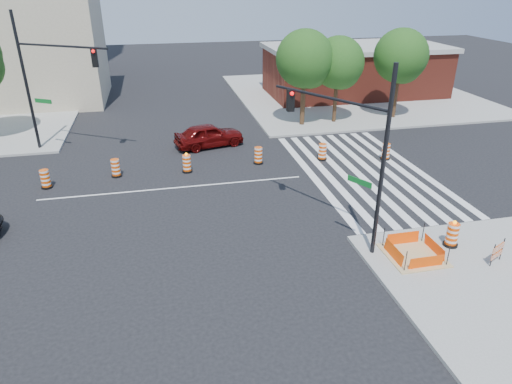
% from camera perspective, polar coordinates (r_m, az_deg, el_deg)
% --- Properties ---
extents(ground, '(120.00, 120.00, 0.00)m').
position_cam_1_polar(ground, '(25.01, -10.10, 0.51)').
color(ground, black).
rests_on(ground, ground).
extents(sidewalk_ne, '(22.00, 22.00, 0.15)m').
position_cam_1_polar(sidewalk_ne, '(45.94, 11.96, 11.89)').
color(sidewalk_ne, gray).
rests_on(sidewalk_ne, ground).
extents(crosswalk_east, '(6.75, 13.50, 0.01)m').
position_cam_1_polar(crosswalk_east, '(27.51, 13.27, 2.58)').
color(crosswalk_east, silver).
rests_on(crosswalk_east, ground).
extents(lane_centerline, '(14.00, 0.12, 0.01)m').
position_cam_1_polar(lane_centerline, '(25.01, -10.10, 0.52)').
color(lane_centerline, silver).
rests_on(lane_centerline, ground).
extents(excavation_pit, '(2.20, 2.20, 0.90)m').
position_cam_1_polar(excavation_pit, '(19.56, 19.08, -7.36)').
color(excavation_pit, tan).
rests_on(excavation_pit, ground).
extents(brick_storefront, '(16.50, 8.50, 4.60)m').
position_cam_1_polar(brick_storefront, '(45.50, 12.22, 14.64)').
color(brick_storefront, maroon).
rests_on(brick_storefront, ground).
extents(beige_midrise, '(14.00, 10.00, 10.00)m').
position_cam_1_polar(beige_midrise, '(46.53, -27.77, 16.01)').
color(beige_midrise, tan).
rests_on(beige_midrise, ground).
extents(red_coupe, '(4.88, 2.86, 1.56)m').
position_cam_1_polar(red_coupe, '(30.71, -5.88, 7.07)').
color(red_coupe, '#4E0706').
rests_on(red_coupe, ground).
extents(signal_pole_se, '(2.99, 5.01, 7.56)m').
position_cam_1_polar(signal_pole_se, '(18.26, 11.70, 6.64)').
color(signal_pole_se, black).
rests_on(signal_pole_se, ground).
extents(signal_pole_nw, '(5.52, 3.50, 8.46)m').
position_cam_1_polar(signal_pole_nw, '(30.95, -24.72, 13.53)').
color(signal_pole_nw, black).
rests_on(signal_pole_nw, ground).
extents(pit_drum, '(0.60, 0.60, 1.18)m').
position_cam_1_polar(pit_drum, '(20.62, 23.31, -4.99)').
color(pit_drum, black).
rests_on(pit_drum, ground).
extents(barricade, '(0.77, 0.39, 0.98)m').
position_cam_1_polar(barricade, '(20.16, 27.98, -6.54)').
color(barricade, '#E34904').
rests_on(barricade, ground).
extents(tree_north_c, '(4.16, 4.16, 7.08)m').
position_cam_1_polar(tree_north_c, '(34.33, 6.15, 15.84)').
color(tree_north_c, '#382314').
rests_on(tree_north_c, ground).
extents(tree_north_d, '(3.84, 3.84, 6.53)m').
position_cam_1_polar(tree_north_d, '(35.47, 10.24, 15.29)').
color(tree_north_d, '#382314').
rests_on(tree_north_d, ground).
extents(tree_north_e, '(4.08, 4.08, 6.94)m').
position_cam_1_polar(tree_north_e, '(37.78, 17.65, 15.57)').
color(tree_north_e, '#382314').
rests_on(tree_north_e, ground).
extents(median_drum_1, '(0.60, 0.60, 1.02)m').
position_cam_1_polar(median_drum_1, '(26.94, -24.82, 1.42)').
color(median_drum_1, black).
rests_on(median_drum_1, ground).
extents(median_drum_2, '(0.60, 0.60, 1.02)m').
position_cam_1_polar(median_drum_2, '(27.08, -17.12, 2.82)').
color(median_drum_2, black).
rests_on(median_drum_2, ground).
extents(median_drum_3, '(0.60, 0.60, 1.18)m').
position_cam_1_polar(median_drum_3, '(26.79, -8.63, 3.48)').
color(median_drum_3, black).
rests_on(median_drum_3, ground).
extents(median_drum_4, '(0.60, 0.60, 1.02)m').
position_cam_1_polar(median_drum_4, '(27.75, 0.29, 4.53)').
color(median_drum_4, black).
rests_on(median_drum_4, ground).
extents(median_drum_5, '(0.60, 0.60, 1.02)m').
position_cam_1_polar(median_drum_5, '(28.64, 8.30, 4.93)').
color(median_drum_5, black).
rests_on(median_drum_5, ground).
extents(median_drum_6, '(0.60, 0.60, 1.02)m').
position_cam_1_polar(median_drum_6, '(29.49, 15.91, 4.82)').
color(median_drum_6, black).
rests_on(median_drum_6, ground).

